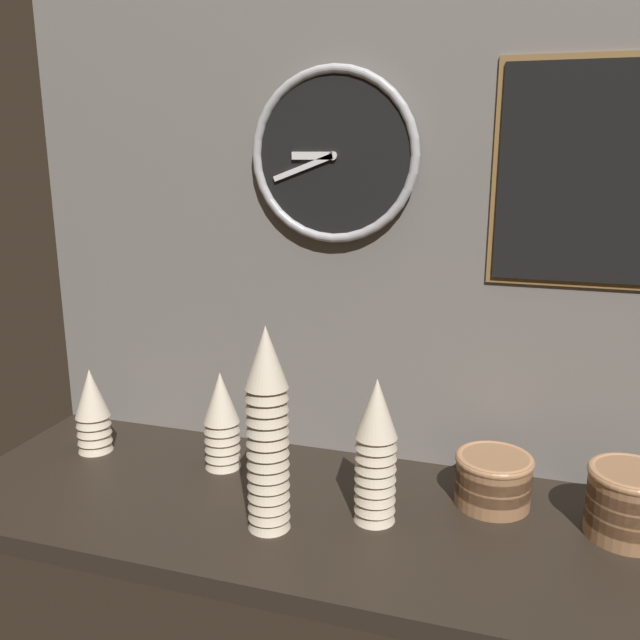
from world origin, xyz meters
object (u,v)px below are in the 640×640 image
wall_clock (334,156)px  cup_stack_center_left (222,420)px  cup_stack_far_left (92,410)px  bowl_stack_far_right (629,500)px  menu_board (609,175)px  cup_stack_center_right (376,451)px  bowl_stack_right (493,478)px  cup_stack_center (267,430)px

wall_clock → cup_stack_center_left: bearing=-147.0°
cup_stack_far_left → wall_clock: wall_clock is taller
bowl_stack_far_right → menu_board: size_ratio=0.35×
bowl_stack_far_right → cup_stack_center_right: bearing=-169.2°
wall_clock → menu_board: size_ratio=0.83×
cup_stack_center_right → bowl_stack_far_right: 46.72cm
cup_stack_center_left → bowl_stack_far_right: bearing=-2.0°
bowl_stack_right → cup_stack_far_left: bearing=-178.3°
cup_stack_center_left → menu_board: 93.23cm
bowl_stack_far_right → menu_board: bearing=112.8°
bowl_stack_right → wall_clock: bearing=161.2°
cup_stack_center_right → cup_stack_center: bearing=-155.3°
cup_stack_far_left → bowl_stack_right: 90.75cm
cup_stack_center → bowl_stack_far_right: size_ratio=2.55×
cup_stack_center_right → cup_stack_center: size_ratio=0.73×
cup_stack_center_right → cup_stack_center_left: 39.11cm
wall_clock → cup_stack_center_right: bearing=-58.0°
menu_board → cup_stack_center: bearing=-148.3°
cup_stack_far_left → wall_clock: bearing=15.9°
bowl_stack_far_right → cup_stack_center: bearing=-165.0°
bowl_stack_far_right → menu_board: (-7.42, 17.64, 57.27)cm
cup_stack_center → wall_clock: (2.44, 33.81, 47.85)cm
cup_stack_center → bowl_stack_right: cup_stack_center is taller
cup_stack_far_left → bowl_stack_far_right: bearing=-0.7°
cup_stack_far_left → cup_stack_center_left: bearing=2.5°
bowl_stack_far_right → bowl_stack_right: size_ratio=1.00×
bowl_stack_far_right → cup_stack_far_left: bearing=179.3°
cup_stack_center → menu_board: size_ratio=0.90×
bowl_stack_right → menu_board: bearing=38.8°
cup_stack_center_right → bowl_stack_right: (21.13, 12.82, -8.65)cm
cup_stack_center_left → bowl_stack_far_right: size_ratio=1.44×
cup_stack_far_left → bowl_stack_right: cup_stack_far_left is taller
cup_stack_far_left → bowl_stack_far_right: (114.80, -1.49, -3.03)cm
cup_stack_center_right → cup_stack_far_left: 70.34cm
cup_stack_far_left → cup_stack_center: (51.17, -18.53, 9.62)cm
cup_stack_center_right → wall_clock: bearing=122.0°
cup_stack_center_right → bowl_stack_right: size_ratio=1.86×
cup_stack_center_left → bowl_stack_right: cup_stack_center_left is taller
cup_stack_center_right → menu_board: size_ratio=0.66×
cup_stack_center_right → cup_stack_far_left: bearing=171.7°
bowl_stack_right → menu_board: size_ratio=0.35×
bowl_stack_far_right → wall_clock: wall_clock is taller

